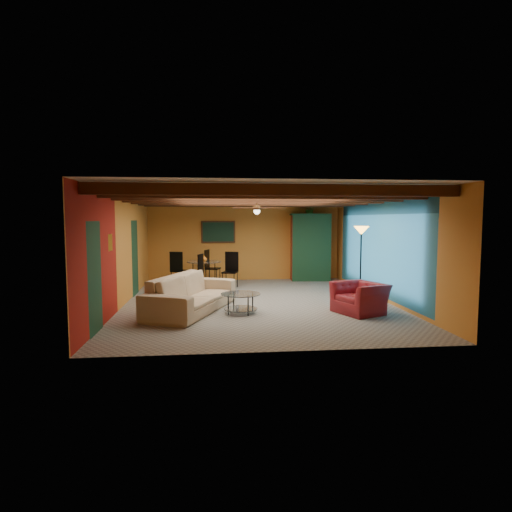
{
  "coord_description": "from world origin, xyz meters",
  "views": [
    {
      "loc": [
        -1.09,
        -10.45,
        2.09
      ],
      "look_at": [
        0.0,
        0.2,
        1.15
      ],
      "focal_mm": 29.74,
      "sensor_mm": 36.0,
      "label": 1
    }
  ],
  "objects": [
    {
      "name": "armchair",
      "position": [
        2.15,
        -1.46,
        0.34
      ],
      "size": [
        1.25,
        1.32,
        0.68
      ],
      "primitive_type": "imported",
      "rotation": [
        0.0,
        0.0,
        -1.17
      ],
      "color": "maroon",
      "rests_on": "ground"
    },
    {
      "name": "coffee_table",
      "position": [
        -0.49,
        -1.19,
        0.23
      ],
      "size": [
        1.12,
        1.12,
        0.45
      ],
      "primitive_type": null,
      "rotation": [
        0.0,
        0.0,
        -0.32
      ],
      "color": "silver",
      "rests_on": "ground"
    },
    {
      "name": "room",
      "position": [
        0.0,
        0.11,
        2.36
      ],
      "size": [
        6.52,
        8.01,
        2.71
      ],
      "color": "gray",
      "rests_on": "ground"
    },
    {
      "name": "painting",
      "position": [
        -0.9,
        3.96,
        1.65
      ],
      "size": [
        1.05,
        0.03,
        0.65
      ],
      "primitive_type": "cube",
      "color": "black",
      "rests_on": "wall_back"
    },
    {
      "name": "armoire",
      "position": [
        2.2,
        3.7,
        1.1
      ],
      "size": [
        1.3,
        0.71,
        2.21
      ],
      "primitive_type": "cube",
      "rotation": [
        0.0,
        0.0,
        -0.07
      ],
      "color": "maroon",
      "rests_on": "ground"
    },
    {
      "name": "vase",
      "position": [
        -1.36,
        2.57,
        1.19
      ],
      "size": [
        0.19,
        0.19,
        0.19
      ],
      "primitive_type": "imported",
      "rotation": [
        0.0,
        0.0,
        0.04
      ],
      "color": "orange",
      "rests_on": "dining_table"
    },
    {
      "name": "sofa",
      "position": [
        -1.57,
        -0.91,
        0.42
      ],
      "size": [
        2.09,
        3.05,
        0.83
      ],
      "primitive_type": "imported",
      "rotation": [
        0.0,
        0.0,
        1.19
      ],
      "color": "tan",
      "rests_on": "ground"
    },
    {
      "name": "floor_lamp",
      "position": [
        2.65,
        -0.07,
        0.96
      ],
      "size": [
        0.48,
        0.48,
        1.92
      ],
      "primitive_type": null,
      "rotation": [
        0.0,
        0.0,
        -0.28
      ],
      "color": "black",
      "rests_on": "ground"
    },
    {
      "name": "dining_table",
      "position": [
        -1.36,
        2.57,
        0.55
      ],
      "size": [
        2.68,
        2.68,
        1.1
      ],
      "primitive_type": null,
      "rotation": [
        0.0,
        0.0,
        -0.33
      ],
      "color": "white",
      "rests_on": "ground"
    },
    {
      "name": "potted_plant",
      "position": [
        2.2,
        3.7,
        2.44
      ],
      "size": [
        0.43,
        0.38,
        0.46
      ],
      "primitive_type": "imported",
      "rotation": [
        0.0,
        0.0,
        0.05
      ],
      "color": "#26661E",
      "rests_on": "armoire"
    },
    {
      "name": "ceiling_fan",
      "position": [
        0.0,
        0.0,
        2.36
      ],
      "size": [
        1.5,
        1.5,
        0.44
      ],
      "primitive_type": null,
      "color": "#472614",
      "rests_on": "ceiling"
    }
  ]
}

